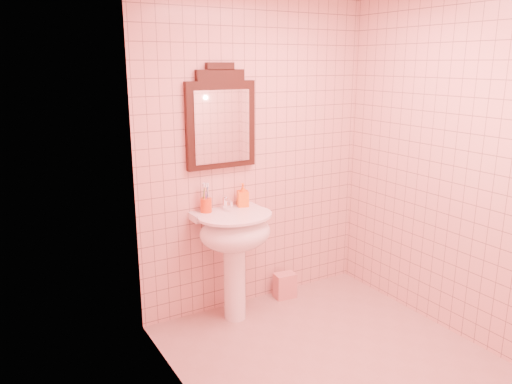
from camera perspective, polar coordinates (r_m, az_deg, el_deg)
floor at (r=3.62m, az=9.25°, el=-18.53°), size 2.20×2.20×0.00m
back_wall at (r=4.00m, az=-0.05°, el=4.27°), size 2.00×0.02×2.50m
pedestal_sink at (r=3.82m, az=-2.45°, el=-5.43°), size 0.58×0.58×0.86m
faucet at (r=3.85m, az=-3.44°, el=-1.21°), size 0.04×0.16×0.11m
mirror at (r=3.79m, az=-4.03°, el=8.17°), size 0.56×0.06×0.78m
toothbrush_cup at (r=3.80m, az=-5.73°, el=-1.48°), size 0.09×0.09×0.20m
soap_dispenser at (r=3.92m, az=-1.52°, el=-0.35°), size 0.11×0.11×0.19m
towel at (r=4.37m, az=3.32°, el=-10.61°), size 0.19×0.14×0.22m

